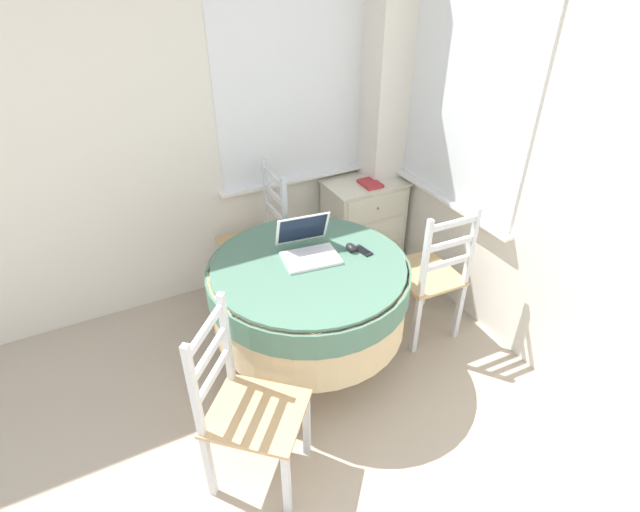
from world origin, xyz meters
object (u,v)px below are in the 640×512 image
(dining_chair_near_back_window, at_px, (259,240))
(dining_chair_camera_near, at_px, (246,409))
(computer_mouse, at_px, (351,248))
(round_dining_table, at_px, (309,290))
(cell_phone, at_px, (363,251))
(dining_chair_near_right_window, at_px, (429,276))
(book_on_cabinet, at_px, (370,183))
(laptop, at_px, (308,248))
(corner_cabinet, at_px, (363,223))

(dining_chair_near_back_window, xyz_separation_m, dining_chair_camera_near, (-0.61, -1.39, 0.00))
(computer_mouse, xyz_separation_m, dining_chair_camera_near, (-0.89, -0.58, -0.31))
(round_dining_table, xyz_separation_m, cell_phone, (0.34, -0.03, 0.19))
(cell_phone, relative_size, dining_chair_near_right_window, 0.13)
(computer_mouse, bearing_deg, dining_chair_near_right_window, -11.19)
(book_on_cabinet, bearing_deg, computer_mouse, -128.61)
(computer_mouse, xyz_separation_m, cell_phone, (0.06, -0.04, -0.02))
(cell_phone, xyz_separation_m, dining_chair_near_back_window, (-0.35, 0.85, -0.30))
(computer_mouse, bearing_deg, dining_chair_near_back_window, 109.51)
(cell_phone, bearing_deg, dining_chair_near_back_window, 112.14)
(cell_phone, relative_size, dining_chair_near_back_window, 0.13)
(computer_mouse, xyz_separation_m, dining_chair_near_right_window, (0.54, -0.11, -0.31))
(dining_chair_camera_near, bearing_deg, round_dining_table, 42.88)
(cell_phone, distance_m, dining_chair_near_back_window, 0.97)
(laptop, distance_m, computer_mouse, 0.26)
(round_dining_table, bearing_deg, dining_chair_near_right_window, -6.54)
(cell_phone, height_order, book_on_cabinet, cell_phone)
(round_dining_table, height_order, book_on_cabinet, round_dining_table)
(round_dining_table, distance_m, dining_chair_near_right_window, 0.84)
(round_dining_table, relative_size, corner_cabinet, 1.62)
(cell_phone, xyz_separation_m, book_on_cabinet, (0.57, 0.82, -0.03))
(dining_chair_near_back_window, distance_m, book_on_cabinet, 0.95)
(laptop, xyz_separation_m, dining_chair_near_right_window, (0.78, -0.19, -0.34))
(laptop, xyz_separation_m, dining_chair_near_back_window, (-0.04, 0.73, -0.34))
(computer_mouse, xyz_separation_m, book_on_cabinet, (0.63, 0.78, -0.05))
(laptop, relative_size, dining_chair_near_back_window, 0.35)
(round_dining_table, bearing_deg, laptop, 66.09)
(round_dining_table, bearing_deg, book_on_cabinet, 41.12)
(laptop, height_order, cell_phone, laptop)
(corner_cabinet, relative_size, book_on_cabinet, 3.94)
(computer_mouse, relative_size, book_on_cabinet, 0.46)
(dining_chair_camera_near, bearing_deg, dining_chair_near_right_window, 18.19)
(round_dining_table, xyz_separation_m, laptop, (0.04, 0.09, 0.23))
(corner_cabinet, bearing_deg, dining_chair_near_right_window, -94.90)
(corner_cabinet, bearing_deg, dining_chair_near_back_window, -178.06)
(dining_chair_camera_near, bearing_deg, cell_phone, 29.44)
(corner_cabinet, bearing_deg, laptop, -138.50)
(dining_chair_near_right_window, height_order, corner_cabinet, dining_chair_near_right_window)
(laptop, bearing_deg, cell_phone, -21.18)
(dining_chair_near_back_window, distance_m, dining_chair_near_right_window, 1.24)
(round_dining_table, xyz_separation_m, corner_cabinet, (0.91, 0.86, -0.21))
(round_dining_table, height_order, computer_mouse, computer_mouse)
(dining_chair_near_right_window, distance_m, book_on_cabinet, 0.93)
(laptop, height_order, dining_chair_near_back_window, dining_chair_near_back_window)
(round_dining_table, relative_size, computer_mouse, 13.83)
(cell_phone, xyz_separation_m, corner_cabinet, (0.56, 0.88, -0.40))
(dining_chair_camera_near, bearing_deg, book_on_cabinet, 41.83)
(corner_cabinet, bearing_deg, dining_chair_camera_near, -136.81)
(round_dining_table, xyz_separation_m, book_on_cabinet, (0.91, 0.80, 0.16))
(computer_mouse, distance_m, cell_phone, 0.07)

